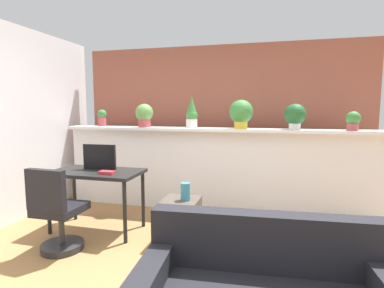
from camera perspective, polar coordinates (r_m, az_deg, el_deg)
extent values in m
plane|color=#9E7042|center=(2.84, -4.02, -25.31)|extent=(12.00, 12.00, 0.00)
cube|color=white|center=(4.45, 4.13, -5.13)|extent=(4.56, 0.16, 1.19)
cube|color=white|center=(4.32, 4.10, 2.75)|extent=(4.56, 0.37, 0.04)
cube|color=#9E5442|center=(4.95, 5.44, 3.74)|extent=(4.56, 0.10, 2.50)
cylinder|color=#B7474C|center=(4.98, -16.57, 4.04)|extent=(0.12, 0.12, 0.14)
sphere|color=#3D843D|center=(4.98, -16.62, 5.45)|extent=(0.14, 0.14, 0.14)
cylinder|color=#B7474C|center=(4.59, -8.94, 3.89)|extent=(0.18, 0.18, 0.12)
sphere|color=#669E4C|center=(4.58, -8.97, 5.85)|extent=(0.26, 0.26, 0.26)
cylinder|color=silver|center=(4.42, -0.06, 3.92)|extent=(0.16, 0.16, 0.12)
sphere|color=#3D843D|center=(4.41, -0.06, 5.39)|extent=(0.17, 0.17, 0.17)
cone|color=#3D843D|center=(4.41, -0.06, 7.48)|extent=(0.14, 0.14, 0.25)
cylinder|color=gold|center=(4.24, 9.19, 3.62)|extent=(0.18, 0.18, 0.11)
sphere|color=#3D843D|center=(4.23, 9.23, 6.02)|extent=(0.33, 0.33, 0.33)
cylinder|color=silver|center=(4.27, 18.78, 3.25)|extent=(0.15, 0.15, 0.09)
sphere|color=#235B2D|center=(4.27, 18.85, 5.30)|extent=(0.28, 0.28, 0.28)
cylinder|color=#B7474C|center=(4.34, 28.04, 2.85)|extent=(0.13, 0.13, 0.09)
sphere|color=#3D843D|center=(4.33, 28.12, 4.31)|extent=(0.17, 0.17, 0.17)
cylinder|color=black|center=(4.07, -25.42, -10.38)|extent=(0.04, 0.04, 0.71)
cylinder|color=black|center=(3.53, -12.54, -12.47)|extent=(0.04, 0.04, 0.71)
cylinder|color=black|center=(4.44, -21.26, -8.75)|extent=(0.04, 0.04, 0.71)
cylinder|color=black|center=(3.96, -9.22, -10.26)|extent=(0.04, 0.04, 0.71)
cube|color=black|center=(3.88, -17.62, -5.12)|extent=(1.10, 0.60, 0.04)
cube|color=black|center=(3.92, -17.04, -2.37)|extent=(0.43, 0.04, 0.31)
cylinder|color=#262628|center=(3.69, -23.21, -17.30)|extent=(0.44, 0.44, 0.07)
cylinder|color=#333333|center=(3.62, -23.37, -14.33)|extent=(0.06, 0.06, 0.34)
cube|color=black|center=(3.55, -23.53, -11.15)|extent=(0.44, 0.44, 0.08)
cube|color=black|center=(3.35, -25.88, -7.89)|extent=(0.44, 0.09, 0.42)
cube|color=#4C4238|center=(3.50, -2.10, -14.29)|extent=(0.40, 0.40, 0.50)
cube|color=black|center=(3.33, -3.07, -15.41)|extent=(0.28, 0.04, 0.28)
cylinder|color=teal|center=(3.36, -1.25, -8.95)|extent=(0.11, 0.11, 0.19)
cube|color=#B22D33|center=(3.65, -15.73, -5.20)|extent=(0.18, 0.10, 0.04)
cube|color=black|center=(2.23, 13.39, -17.46)|extent=(1.57, 0.27, 0.40)
cube|color=black|center=(2.09, -7.45, -22.70)|extent=(0.21, 0.77, 0.16)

